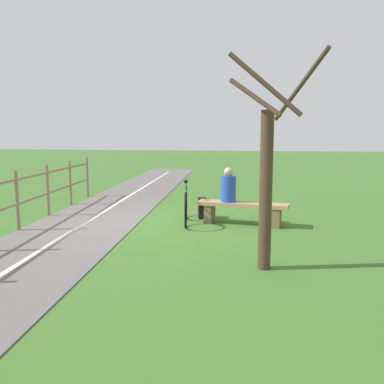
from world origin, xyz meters
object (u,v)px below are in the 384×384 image
backpack (203,208)px  tree_by_path (267,176)px  bicycle (186,205)px  person_seated (228,187)px  bench (242,209)px

backpack → tree_by_path: (-1.43, 3.50, 1.14)m
bicycle → backpack: bearing=143.6°
person_seated → backpack: size_ratio=1.59×
bench → person_seated: 0.57m
bench → bicycle: 1.24m
bench → tree_by_path: (-0.48, 2.96, 1.03)m
bicycle → tree_by_path: size_ratio=0.56×
bench → bicycle: (1.24, 0.05, 0.06)m
tree_by_path → person_seated: bearing=-75.1°
person_seated → backpack: 0.98m
bench → person_seated: person_seated is taller
person_seated → backpack: person_seated is taller
person_seated → bicycle: (0.92, 0.10, -0.41)m
bench → backpack: (0.95, -0.54, -0.11)m
bench → bicycle: size_ratio=1.16×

